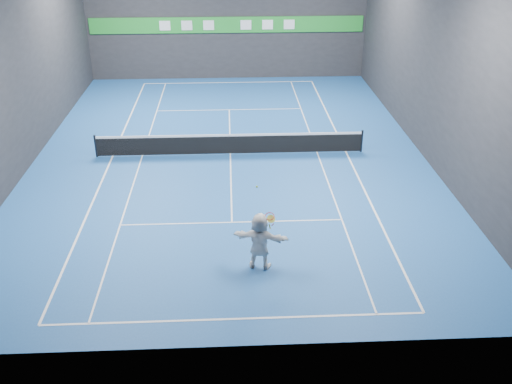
{
  "coord_description": "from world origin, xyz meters",
  "views": [
    {
      "loc": [
        -0.01,
        -24.7,
        10.62
      ],
      "look_at": [
        0.87,
        -6.9,
        1.5
      ],
      "focal_mm": 40.0,
      "sensor_mm": 36.0,
      "label": 1
    }
  ],
  "objects_px": {
    "tennis_racket": "(270,218)",
    "tennis_net": "(230,143)",
    "player": "(260,241)",
    "tennis_ball": "(257,187)"
  },
  "relations": [
    {
      "from": "tennis_racket",
      "to": "tennis_net",
      "type": "bearing_deg",
      "value": 97.34
    },
    {
      "from": "player",
      "to": "tennis_net",
      "type": "height_order",
      "value": "player"
    },
    {
      "from": "tennis_net",
      "to": "tennis_racket",
      "type": "xyz_separation_m",
      "value": [
        1.19,
        -9.26,
        1.23
      ]
    },
    {
      "from": "tennis_ball",
      "to": "tennis_racket",
      "type": "height_order",
      "value": "tennis_ball"
    },
    {
      "from": "player",
      "to": "tennis_racket",
      "type": "xyz_separation_m",
      "value": [
        0.32,
        0.05,
        0.8
      ]
    },
    {
      "from": "tennis_net",
      "to": "tennis_ball",
      "type": "bearing_deg",
      "value": -85.12
    },
    {
      "from": "player",
      "to": "tennis_net",
      "type": "xyz_separation_m",
      "value": [
        -0.87,
        9.31,
        -0.43
      ]
    },
    {
      "from": "tennis_ball",
      "to": "tennis_racket",
      "type": "distance_m",
      "value": 1.15
    },
    {
      "from": "player",
      "to": "tennis_ball",
      "type": "height_order",
      "value": "tennis_ball"
    },
    {
      "from": "tennis_ball",
      "to": "tennis_racket",
      "type": "bearing_deg",
      "value": -10.41
    }
  ]
}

